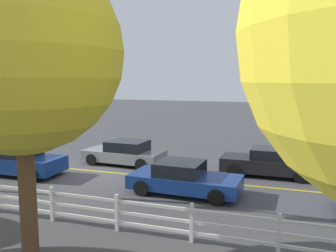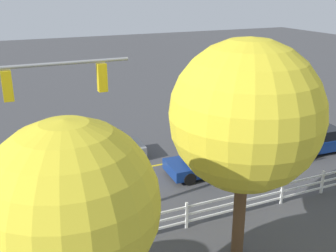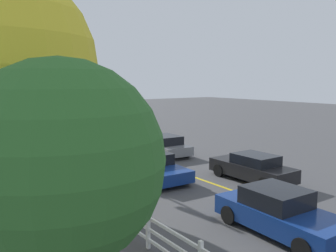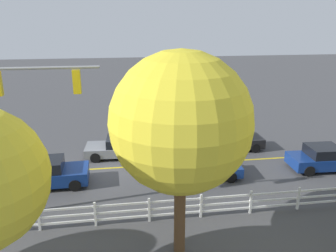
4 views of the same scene
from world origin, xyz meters
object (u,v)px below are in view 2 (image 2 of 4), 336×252
Objects in this scene: car_0 at (208,162)px; tree_2 at (71,207)px; car_4 at (322,139)px; tree_3 at (246,116)px; car_3 at (222,130)px; car_1 at (40,190)px; car_2 at (105,149)px.

tree_2 is at bearing -132.54° from car_0.
tree_3 is at bearing -145.88° from car_4.
car_3 is 0.66× the size of tree_2.
car_0 is 8.15m from tree_3.
car_1 is (8.40, -0.14, 0.10)m from car_0.
car_3 is 6.00m from car_4.
car_2 is 0.68× the size of tree_2.
car_4 is (-7.70, 0.04, 0.06)m from car_0.
car_0 is at bearing -110.20° from tree_3.
tree_3 is (5.44, 10.13, 4.61)m from car_3.
car_1 is 0.97× the size of car_3.
car_0 is at bearing -134.91° from tree_2.
car_3 is (-11.53, -3.71, -0.06)m from car_1.
car_4 is 0.67× the size of tree_2.
car_2 is 1.02× the size of car_3.
car_4 is at bearing 2.11° from car_0.
car_3 is 17.29m from tree_2.
tree_3 is (2.31, 6.29, 4.64)m from car_0.
car_3 reaches higher than car_0.
tree_3 is (-6.09, 6.43, 4.55)m from car_1.
car_3 is (-3.13, -3.85, 0.04)m from car_0.
car_1 is at bearing 45.38° from car_2.
tree_2 is at bearing -91.64° from car_1.
tree_3 is (-6.09, -2.15, 0.72)m from tree_2.
car_0 is 0.69× the size of tree_2.
car_1 is at bearing -46.53° from tree_3.
car_4 reaches higher than car_3.
tree_3 is at bearing 62.12° from car_3.
tree_3 reaches higher than car_1.
tree_3 is at bearing -48.14° from car_1.
car_4 is at bearing -152.46° from tree_2.
car_1 is 0.64× the size of tree_2.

